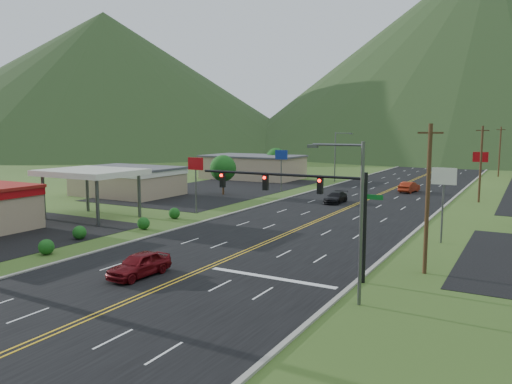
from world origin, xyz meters
The scene contains 24 objects.
ground centered at (0.00, 0.00, 0.00)m, with size 500.00×500.00×0.00m, color #273F16.
road centered at (0.00, 0.00, 0.00)m, with size 20.00×460.00×0.04m, color black.
curb_east centered at (10.15, 0.00, 0.00)m, with size 0.30×460.00×0.14m, color gray.
traffic_signal centered at (6.48, 14.00, 5.33)m, with size 13.10×0.43×7.00m.
streetlight_east centered at (11.18, 10.00, 5.18)m, with size 3.28×0.25×9.00m.
streetlight_west centered at (-11.68, 70.00, 5.18)m, with size 3.28×0.25×9.00m.
gas_canopy centered at (-22.00, 22.00, 4.87)m, with size 10.00×8.00×5.30m.
building_west_mid centered at (-32.00, 38.00, 2.27)m, with size 14.40×10.40×4.10m.
building_west_far centered at (-28.00, 68.00, 2.26)m, with size 18.40×11.40×4.50m.
pole_sign_west_a centered at (-14.00, 30.00, 5.05)m, with size 2.00×0.18×6.40m.
pole_sign_west_b centered at (-14.00, 52.00, 5.05)m, with size 2.00×0.18×6.40m.
pole_sign_east_a centered at (13.00, 28.00, 5.05)m, with size 2.00×0.18×6.40m.
pole_sign_east_b centered at (13.00, 60.00, 5.05)m, with size 2.00×0.18×6.40m.
tree_west_a centered at (-20.00, 45.00, 3.89)m, with size 3.84×3.84×5.82m.
tree_west_b centered at (-25.00, 72.00, 3.89)m, with size 3.84×3.84×5.82m.
utility_pole_a centered at (13.50, 18.00, 5.13)m, with size 1.60×0.28×10.00m.
utility_pole_b centered at (13.50, 55.00, 5.13)m, with size 1.60×0.28×10.00m.
utility_pole_c centered at (13.50, 95.00, 5.13)m, with size 1.60×0.28×10.00m.
utility_pole_d centered at (13.50, 135.00, 5.13)m, with size 1.60×0.28×10.00m.
mountain_n centered at (0.00, 220.00, 42.50)m, with size 220.00×220.00×85.00m, color #1F3518.
mountain_nw centered at (-148.49, 148.49, 30.00)m, with size 190.00×190.00×60.00m, color #1F3518.
car_red_near centered at (-2.71, 8.07, 0.79)m, with size 1.87×4.65×1.59m, color #620A10.
car_dark_mid centered at (-2.70, 45.14, 0.71)m, with size 1.98×4.88×1.42m, color black.
car_red_far centered at (3.27, 60.90, 0.80)m, with size 1.70×4.87×1.60m, color maroon.
Camera 1 is at (19.43, -15.97, 9.70)m, focal length 35.00 mm.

